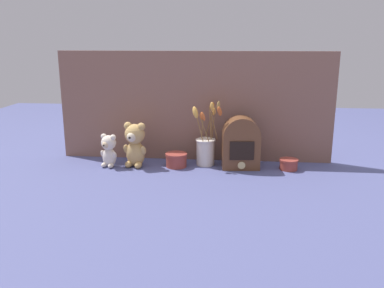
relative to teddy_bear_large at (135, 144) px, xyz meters
The scene contains 8 objects.
ground_plane 0.32m from the teddy_bear_large, ahead, with size 4.00×4.00×0.00m, color #4C5184.
backdrop_wall 0.38m from the teddy_bear_large, 28.88° to the left, with size 1.47×0.02×0.59m.
teddy_bear_large is the anchor object (origin of this frame).
teddy_bear_medium 0.14m from the teddy_bear_large, behind, with size 0.10×0.09×0.17m.
flower_vase 0.37m from the teddy_bear_large, ahead, with size 0.17×0.16×0.34m.
vintage_radio 0.54m from the teddy_bear_large, ahead, with size 0.20×0.13×0.27m.
decorative_tin_tall 0.23m from the teddy_bear_large, ahead, with size 0.11×0.11×0.07m.
decorative_tin_short 0.79m from the teddy_bear_large, ahead, with size 0.10×0.10×0.05m.
Camera 1 is at (0.19, -1.98, 0.65)m, focal length 38.00 mm.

